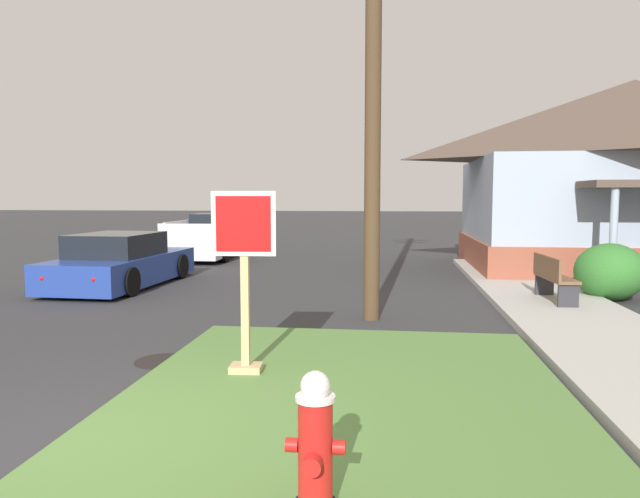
{
  "coord_description": "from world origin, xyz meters",
  "views": [
    {
      "loc": [
        2.56,
        -4.33,
        2.09
      ],
      "look_at": [
        1.6,
        3.4,
        1.39
      ],
      "focal_mm": 32.62,
      "sensor_mm": 36.0,
      "label": 1
    }
  ],
  "objects_px": {
    "fire_hydrant": "(315,447)",
    "parked_sedan_blue": "(121,263)",
    "pickup_truck_white": "(212,239)",
    "stop_sign": "(245,286)",
    "manhole_cover": "(163,361)",
    "street_bench": "(553,276)"
  },
  "relations": [
    {
      "from": "parked_sedan_blue",
      "to": "pickup_truck_white",
      "type": "distance_m",
      "value": 6.79
    },
    {
      "from": "manhole_cover",
      "to": "parked_sedan_blue",
      "type": "bearing_deg",
      "value": 120.09
    },
    {
      "from": "pickup_truck_white",
      "to": "street_bench",
      "type": "relative_size",
      "value": 3.68
    },
    {
      "from": "parked_sedan_blue",
      "to": "fire_hydrant",
      "type": "bearing_deg",
      "value": -58.0
    },
    {
      "from": "stop_sign",
      "to": "pickup_truck_white",
      "type": "relative_size",
      "value": 0.37
    },
    {
      "from": "fire_hydrant",
      "to": "parked_sedan_blue",
      "type": "relative_size",
      "value": 0.21
    },
    {
      "from": "pickup_truck_white",
      "to": "fire_hydrant",
      "type": "bearing_deg",
      "value": -70.35
    },
    {
      "from": "stop_sign",
      "to": "parked_sedan_blue",
      "type": "height_order",
      "value": "stop_sign"
    },
    {
      "from": "manhole_cover",
      "to": "parked_sedan_blue",
      "type": "height_order",
      "value": "parked_sedan_blue"
    },
    {
      "from": "parked_sedan_blue",
      "to": "street_bench",
      "type": "xyz_separation_m",
      "value": [
        9.31,
        -1.43,
        0.04
      ]
    },
    {
      "from": "street_bench",
      "to": "stop_sign",
      "type": "bearing_deg",
      "value": -133.22
    },
    {
      "from": "manhole_cover",
      "to": "street_bench",
      "type": "distance_m",
      "value": 7.41
    },
    {
      "from": "stop_sign",
      "to": "parked_sedan_blue",
      "type": "bearing_deg",
      "value": 125.76
    },
    {
      "from": "pickup_truck_white",
      "to": "stop_sign",
      "type": "bearing_deg",
      "value": -70.97
    },
    {
      "from": "stop_sign",
      "to": "pickup_truck_white",
      "type": "xyz_separation_m",
      "value": [
        -4.56,
        13.21,
        -0.47
      ]
    },
    {
      "from": "parked_sedan_blue",
      "to": "stop_sign",
      "type": "bearing_deg",
      "value": -54.24
    },
    {
      "from": "fire_hydrant",
      "to": "manhole_cover",
      "type": "bearing_deg",
      "value": 125.11
    },
    {
      "from": "manhole_cover",
      "to": "pickup_truck_white",
      "type": "xyz_separation_m",
      "value": [
        -3.34,
        12.67,
        0.61
      ]
    },
    {
      "from": "manhole_cover",
      "to": "street_bench",
      "type": "relative_size",
      "value": 0.47
    },
    {
      "from": "pickup_truck_white",
      "to": "street_bench",
      "type": "height_order",
      "value": "pickup_truck_white"
    },
    {
      "from": "fire_hydrant",
      "to": "stop_sign",
      "type": "height_order",
      "value": "stop_sign"
    },
    {
      "from": "stop_sign",
      "to": "pickup_truck_white",
      "type": "height_order",
      "value": "stop_sign"
    }
  ]
}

